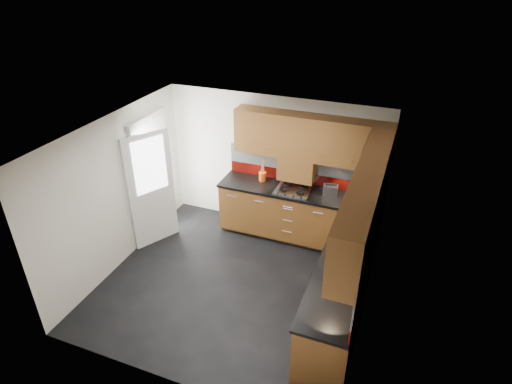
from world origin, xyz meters
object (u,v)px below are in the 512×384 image
at_px(gas_hob, 293,190).
at_px(food_processor, 361,224).
at_px(utensil_pot, 263,175).
at_px(toaster, 330,190).

bearing_deg(gas_hob, food_processor, -33.95).
distance_m(utensil_pot, toaster, 1.20).
bearing_deg(gas_hob, toaster, 9.15).
distance_m(utensil_pot, food_processor, 2.07).
height_order(utensil_pot, food_processor, utensil_pot).
height_order(toaster, food_processor, food_processor).
distance_m(gas_hob, utensil_pot, 0.62).
height_order(gas_hob, toaster, toaster).
relative_size(gas_hob, utensil_pot, 1.24).
bearing_deg(food_processor, gas_hob, 146.05).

